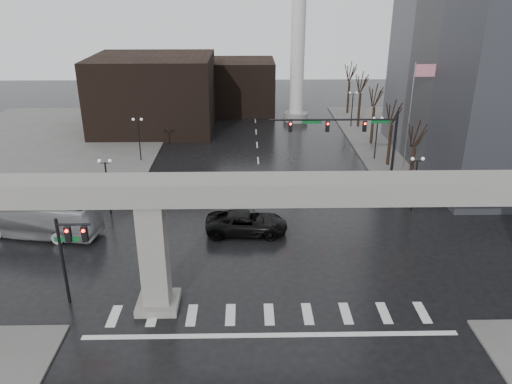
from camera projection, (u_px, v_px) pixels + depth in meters
ground at (268, 305)px, 31.92m from camera, size 160.00×160.00×0.00m
sidewalk_ne at (454, 139)px, 65.52m from camera, size 28.00×36.00×0.15m
sidewalk_nw at (56, 141)px, 64.59m from camera, size 28.00×36.00×0.15m
elevated_guideway at (291, 207)px, 29.27m from camera, size 48.00×2.60×8.70m
building_far_left at (154, 93)px, 68.42m from camera, size 16.00×14.00×10.00m
building_far_mid at (242, 86)px, 78.24m from camera, size 10.00×10.00×8.00m
smokestack at (298, 27)px, 69.22m from camera, size 3.60×3.60×30.00m
signal_mast_arm at (355, 134)px, 47.14m from camera, size 12.12×0.43×8.00m
signal_left_pole at (69, 247)px, 30.58m from camera, size 2.30×0.30×6.00m
flagpole_assembly at (413, 108)px, 49.54m from camera, size 2.06×0.12×12.00m
lamp_right_0 at (416, 175)px, 43.71m from camera, size 1.22×0.32×5.11m
lamp_right_1 at (377, 131)px, 56.61m from camera, size 1.22×0.32×5.11m
lamp_right_2 at (352, 103)px, 69.51m from camera, size 1.22×0.32×5.11m
lamp_left_0 at (107, 177)px, 43.23m from camera, size 1.22×0.32×5.11m
lamp_left_1 at (139, 132)px, 56.13m from camera, size 1.22×0.32×5.11m
lamp_left_2 at (158, 104)px, 69.03m from camera, size 1.22×0.32×5.11m
tree_right_0 at (412, 166)px, 47.70m from camera, size 1.09×1.58×7.50m
tree_right_1 at (390, 141)px, 55.04m from camera, size 1.09×1.61×7.67m
tree_right_2 at (373, 122)px, 62.39m from camera, size 1.10×1.63×7.85m
tree_right_3 at (360, 107)px, 69.73m from camera, size 1.11×1.66×8.02m
tree_right_4 at (349, 94)px, 77.08m from camera, size 1.12×1.69×8.19m
pickup_truck at (247, 223)px, 40.70m from camera, size 6.76×3.30×1.85m
city_bus at (28, 216)px, 40.23m from camera, size 11.96×4.86×3.25m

